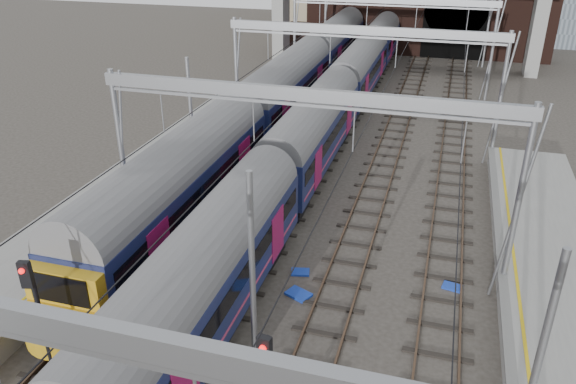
% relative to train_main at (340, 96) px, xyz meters
% --- Properties ---
extents(platform_left, '(4.32, 55.00, 1.12)m').
position_rel_train_main_xyz_m(platform_left, '(-8.18, -23.20, -1.86)').
color(platform_left, gray).
rests_on(platform_left, ground).
extents(tracks, '(14.40, 80.00, 0.22)m').
position_rel_train_main_xyz_m(tracks, '(2.00, -10.70, -2.39)').
color(tracks, '#4C3828').
rests_on(tracks, ground).
extents(overhead_line, '(16.80, 80.00, 8.00)m').
position_rel_train_main_xyz_m(overhead_line, '(2.00, -4.21, 4.16)').
color(overhead_line, gray).
rests_on(overhead_line, ground).
extents(retaining_wall, '(28.00, 2.75, 9.00)m').
position_rel_train_main_xyz_m(retaining_wall, '(3.40, 26.23, 1.92)').
color(retaining_wall, black).
rests_on(retaining_wall, ground).
extents(train_main, '(2.67, 61.85, 4.64)m').
position_rel_train_main_xyz_m(train_main, '(0.00, 0.00, 0.00)').
color(train_main, black).
rests_on(train_main, ground).
extents(train_second, '(2.92, 50.70, 4.99)m').
position_rel_train_main_xyz_m(train_second, '(-4.00, -0.06, 0.15)').
color(train_second, black).
rests_on(train_second, ground).
extents(signal_near_left, '(0.37, 0.46, 4.80)m').
position_rel_train_main_xyz_m(signal_near_left, '(-3.75, -26.72, 0.62)').
color(signal_near_left, black).
rests_on(signal_near_left, ground).
extents(equip_cover_a, '(1.15, 1.00, 0.11)m').
position_rel_train_main_xyz_m(equip_cover_a, '(2.50, -19.88, -2.36)').
color(equip_cover_a, '#183BBA').
rests_on(equip_cover_a, ground).
extents(equip_cover_b, '(0.87, 0.70, 0.09)m').
position_rel_train_main_xyz_m(equip_cover_b, '(2.15, -18.34, -2.37)').
color(equip_cover_b, '#183BBA').
rests_on(equip_cover_b, ground).
extents(equip_cover_c, '(0.83, 0.66, 0.09)m').
position_rel_train_main_xyz_m(equip_cover_c, '(8.36, -17.62, -2.37)').
color(equip_cover_c, '#183BBA').
rests_on(equip_cover_c, ground).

